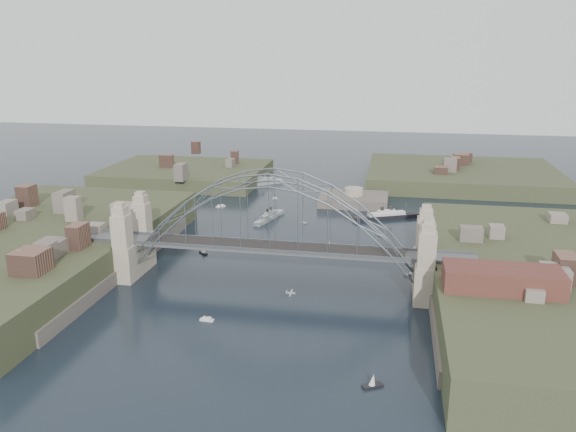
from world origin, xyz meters
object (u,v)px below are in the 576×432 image
Objects in this scene: wharf_shed at (502,279)px; ocean_liner at (386,216)px; naval_cruiser_far at (260,183)px; bridge at (272,229)px; fort_island at (353,205)px; naval_cruiser_near at (269,217)px.

wharf_shed reaches higher than ocean_liner.
wharf_shed is 125.89m from naval_cruiser_far.
bridge reaches higher than fort_island.
wharf_shed is at bearing -48.10° from naval_cruiser_near.
naval_cruiser_far is (-68.44, 105.27, -9.04)m from wharf_shed.
fort_island is at bearing 80.27° from bridge.
fort_island is (12.00, 70.00, -12.66)m from bridge.
bridge is 3.82× the size of fort_island.
naval_cruiser_far is 0.78× the size of ocean_liner.
naval_cruiser_far reaches higher than ocean_liner.
bridge is 60.41m from ocean_liner.
wharf_shed is (44.00, -14.00, -2.32)m from bridge.
fort_island reaches higher than naval_cruiser_near.
ocean_liner is at bearing 107.01° from wharf_shed.
wharf_shed reaches higher than fort_island.
fort_island is at bearing 110.85° from wharf_shed.
fort_island reaches higher than ocean_liner.
ocean_liner is at bearing -54.38° from fort_island.
bridge is 95.17m from naval_cruiser_far.
bridge is at bearing 162.35° from wharf_shed.
naval_cruiser_near is (-11.22, 47.56, -11.58)m from bridge.
fort_island is 90.48m from wharf_shed.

